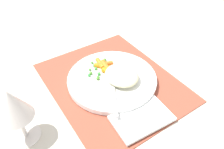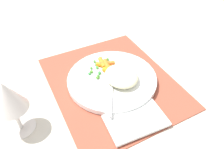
% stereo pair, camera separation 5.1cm
% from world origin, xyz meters
% --- Properties ---
extents(ground_plane, '(2.40, 2.40, 0.00)m').
position_xyz_m(ground_plane, '(0.00, 0.00, 0.00)').
color(ground_plane, beige).
extents(placemat, '(0.42, 0.34, 0.01)m').
position_xyz_m(placemat, '(0.00, 0.00, 0.00)').
color(placemat, '#9E4733').
rests_on(placemat, ground_plane).
extents(plate, '(0.26, 0.26, 0.02)m').
position_xyz_m(plate, '(0.00, 0.00, 0.01)').
color(plate, white).
rests_on(plate, placemat).
extents(rice_mound, '(0.11, 0.09, 0.03)m').
position_xyz_m(rice_mound, '(-0.02, -0.02, 0.04)').
color(rice_mound, beige).
rests_on(rice_mound, plate).
extents(carrot_portion, '(0.10, 0.06, 0.02)m').
position_xyz_m(carrot_portion, '(0.05, -0.00, 0.03)').
color(carrot_portion, orange).
rests_on(carrot_portion, plate).
extents(pea_scatter, '(0.09, 0.09, 0.01)m').
position_xyz_m(pea_scatter, '(0.05, 0.02, 0.03)').
color(pea_scatter, '#529E3A').
rests_on(pea_scatter, plate).
extents(fork, '(0.17, 0.10, 0.01)m').
position_xyz_m(fork, '(-0.03, 0.02, 0.02)').
color(fork, silver).
rests_on(fork, plate).
extents(wine_glass, '(0.08, 0.08, 0.15)m').
position_xyz_m(wine_glass, '(-0.04, 0.27, 0.11)').
color(wine_glass, silver).
rests_on(wine_glass, ground_plane).
extents(napkin, '(0.10, 0.15, 0.01)m').
position_xyz_m(napkin, '(-0.16, 0.02, 0.01)').
color(napkin, white).
rests_on(napkin, placemat).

